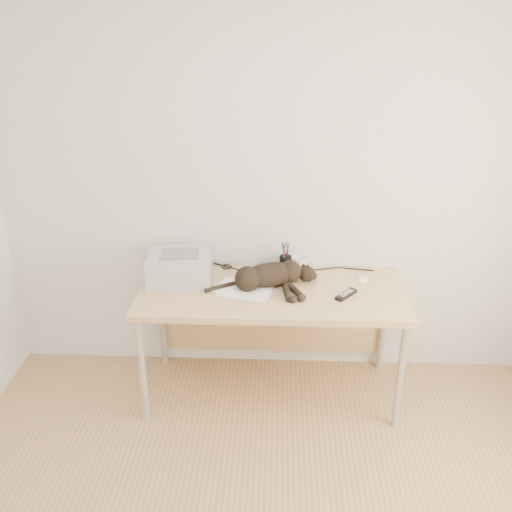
{
  "coord_description": "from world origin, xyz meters",
  "views": [
    {
      "loc": [
        0.03,
        -1.66,
        2.31
      ],
      "look_at": [
        -0.09,
        1.34,
        0.99
      ],
      "focal_mm": 40.0,
      "sensor_mm": 36.0,
      "label": 1
    }
  ],
  "objects_px": {
    "pen_cup": "(285,264)",
    "mouse": "(363,277)",
    "desk": "(272,303)",
    "mug": "(299,264)",
    "printer": "(180,267)",
    "cat": "(267,277)"
  },
  "relations": [
    {
      "from": "mug",
      "to": "desk",
      "type": "bearing_deg",
      "value": -132.22
    },
    {
      "from": "cat",
      "to": "mug",
      "type": "distance_m",
      "value": 0.3
    },
    {
      "from": "cat",
      "to": "pen_cup",
      "type": "xyz_separation_m",
      "value": [
        0.11,
        0.22,
        -0.01
      ]
    },
    {
      "from": "cat",
      "to": "pen_cup",
      "type": "bearing_deg",
      "value": 45.52
    },
    {
      "from": "desk",
      "to": "printer",
      "type": "relative_size",
      "value": 3.94
    },
    {
      "from": "printer",
      "to": "cat",
      "type": "relative_size",
      "value": 0.59
    },
    {
      "from": "mug",
      "to": "mouse",
      "type": "distance_m",
      "value": 0.41
    },
    {
      "from": "pen_cup",
      "to": "mouse",
      "type": "bearing_deg",
      "value": -12.41
    },
    {
      "from": "mug",
      "to": "mouse",
      "type": "bearing_deg",
      "value": -15.88
    },
    {
      "from": "mug",
      "to": "printer",
      "type": "bearing_deg",
      "value": -167.85
    },
    {
      "from": "desk",
      "to": "mug",
      "type": "xyz_separation_m",
      "value": [
        0.17,
        0.19,
        0.18
      ]
    },
    {
      "from": "mug",
      "to": "pen_cup",
      "type": "bearing_deg",
      "value": -175.83
    },
    {
      "from": "printer",
      "to": "cat",
      "type": "height_order",
      "value": "printer"
    },
    {
      "from": "printer",
      "to": "mug",
      "type": "relative_size",
      "value": 3.84
    },
    {
      "from": "printer",
      "to": "cat",
      "type": "bearing_deg",
      "value": -7.23
    },
    {
      "from": "desk",
      "to": "pen_cup",
      "type": "bearing_deg",
      "value": 65.38
    },
    {
      "from": "desk",
      "to": "mug",
      "type": "height_order",
      "value": "mug"
    },
    {
      "from": "mouse",
      "to": "mug",
      "type": "bearing_deg",
      "value": -178.15
    },
    {
      "from": "desk",
      "to": "mouse",
      "type": "distance_m",
      "value": 0.59
    },
    {
      "from": "pen_cup",
      "to": "cat",
      "type": "bearing_deg",
      "value": -116.61
    },
    {
      "from": "desk",
      "to": "mouse",
      "type": "height_order",
      "value": "mouse"
    },
    {
      "from": "pen_cup",
      "to": "mouse",
      "type": "height_order",
      "value": "pen_cup"
    }
  ]
}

